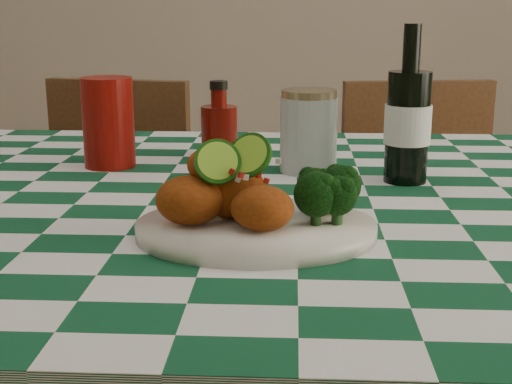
# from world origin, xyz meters

# --- Properties ---
(plate) EXTENTS (0.29, 0.23, 0.02)m
(plate) POSITION_xyz_m (0.05, -0.19, 0.80)
(plate) COLOR white
(plate) RESTS_ON dining_table
(fried_chicken_pile) EXTENTS (0.15, 0.11, 0.10)m
(fried_chicken_pile) POSITION_xyz_m (0.03, -0.19, 0.85)
(fried_chicken_pile) COLOR #92390E
(fried_chicken_pile) RESTS_ON plate
(broccoli_side) EXTENTS (0.08, 0.08, 0.06)m
(broccoli_side) POSITION_xyz_m (0.13, -0.18, 0.83)
(broccoli_side) COLOR black
(broccoli_side) RESTS_ON plate
(red_tumbler) EXTENTS (0.10, 0.10, 0.15)m
(red_tumbler) POSITION_xyz_m (-0.21, 0.17, 0.86)
(red_tumbler) COLOR maroon
(red_tumbler) RESTS_ON dining_table
(ketchup_bottle) EXTENTS (0.07, 0.07, 0.14)m
(ketchup_bottle) POSITION_xyz_m (-0.04, 0.26, 0.85)
(ketchup_bottle) COLOR #610B04
(ketchup_bottle) RESTS_ON dining_table
(mason_jar) EXTENTS (0.11, 0.11, 0.13)m
(mason_jar) POSITION_xyz_m (0.12, 0.16, 0.85)
(mason_jar) COLOR #B2BCBA
(mason_jar) RESTS_ON dining_table
(beer_bottle) EXTENTS (0.07, 0.07, 0.24)m
(beer_bottle) POSITION_xyz_m (0.27, 0.09, 0.91)
(beer_bottle) COLOR black
(beer_bottle) RESTS_ON dining_table
(wooden_chair_left) EXTENTS (0.46, 0.47, 0.86)m
(wooden_chair_left) POSITION_xyz_m (-0.40, 0.70, 0.43)
(wooden_chair_left) COLOR #472814
(wooden_chair_left) RESTS_ON ground
(wooden_chair_right) EXTENTS (0.45, 0.46, 0.86)m
(wooden_chair_right) POSITION_xyz_m (0.44, 0.69, 0.43)
(wooden_chair_right) COLOR #472814
(wooden_chair_right) RESTS_ON ground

